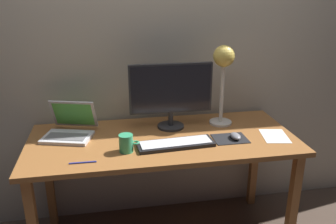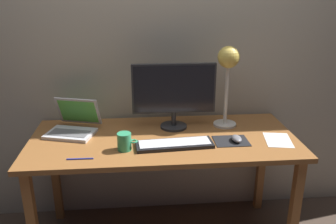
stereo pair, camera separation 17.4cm
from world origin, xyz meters
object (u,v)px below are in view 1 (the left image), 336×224
at_px(coffee_mug, 126,143).
at_px(keyboard_main, 176,144).
at_px(monitor, 171,92).
at_px(laptop, 70,126).
at_px(desk_lamp, 223,66).
at_px(pen, 83,163).
at_px(mouse, 235,136).

bearing_deg(coffee_mug, keyboard_main, 4.89).
distance_m(monitor, laptop, 0.65).
distance_m(monitor, desk_lamp, 0.37).
height_order(desk_lamp, pen, desk_lamp).
xyz_separation_m(keyboard_main, pen, (-0.51, -0.12, -0.01)).
height_order(laptop, mouse, laptop).
bearing_deg(laptop, monitor, 0.89).
bearing_deg(desk_lamp, pen, -155.02).
height_order(monitor, desk_lamp, desk_lamp).
xyz_separation_m(monitor, mouse, (0.34, -0.25, -0.22)).
xyz_separation_m(desk_lamp, coffee_mug, (-0.64, -0.31, -0.34)).
bearing_deg(mouse, monitor, 143.89).
height_order(laptop, pen, laptop).
bearing_deg(keyboard_main, monitor, 85.25).
height_order(laptop, coffee_mug, laptop).
height_order(monitor, keyboard_main, monitor).
bearing_deg(laptop, keyboard_main, -24.07).
xyz_separation_m(desk_lamp, mouse, (0.01, -0.26, -0.37)).
bearing_deg(desk_lamp, mouse, -88.34).
xyz_separation_m(laptop, coffee_mug, (0.32, -0.29, -0.01)).
height_order(mouse, pen, mouse).
distance_m(keyboard_main, mouse, 0.37).
xyz_separation_m(laptop, mouse, (0.97, -0.24, -0.04)).
distance_m(monitor, pen, 0.71).
distance_m(coffee_mug, pen, 0.26).
relative_size(monitor, mouse, 5.44).
distance_m(laptop, mouse, 1.00).
bearing_deg(coffee_mug, pen, -157.49).
height_order(keyboard_main, desk_lamp, desk_lamp).
distance_m(laptop, desk_lamp, 1.02).
height_order(coffee_mug, pen, coffee_mug).
bearing_deg(coffee_mug, monitor, 44.77).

